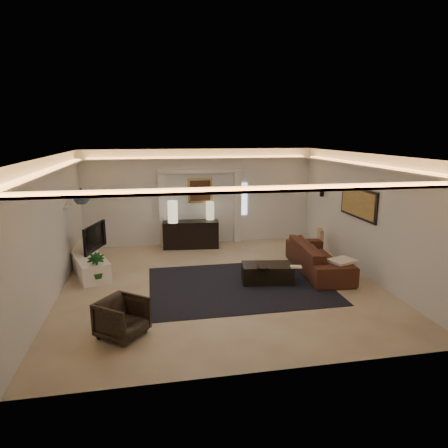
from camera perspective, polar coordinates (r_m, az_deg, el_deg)
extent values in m
plane|color=beige|center=(9.13, -0.54, -8.56)|extent=(7.00, 7.00, 0.00)
plane|color=white|center=(8.50, -0.58, 9.93)|extent=(7.00, 7.00, 0.00)
plane|color=silver|center=(12.11, -3.49, 3.92)|extent=(7.00, 0.00, 7.00)
plane|color=silver|center=(5.43, 6.01, -7.63)|extent=(7.00, 0.00, 7.00)
plane|color=silver|center=(8.81, -23.59, -0.60)|extent=(0.00, 7.00, 7.00)
plane|color=silver|center=(9.92, 19.76, 1.15)|extent=(0.00, 7.00, 7.00)
cube|color=silver|center=(8.52, -0.58, 8.05)|extent=(7.00, 7.00, 0.04)
cube|color=white|center=(12.34, 2.77, 3.64)|extent=(0.25, 0.03, 1.00)
cube|color=black|center=(9.02, 2.22, -8.80)|extent=(4.00, 3.00, 0.01)
cube|color=silver|center=(11.98, -8.87, 2.00)|extent=(0.22, 0.20, 2.20)
cube|color=silver|center=(12.26, 1.94, 2.40)|extent=(0.22, 0.20, 2.20)
cube|color=silver|center=(11.91, -3.48, 7.65)|extent=(2.52, 0.20, 0.12)
cube|color=tan|center=(12.05, -3.48, 4.84)|extent=(0.74, 0.04, 0.74)
cube|color=#4C2D1E|center=(12.02, -3.47, 4.82)|extent=(0.62, 0.02, 0.62)
cube|color=black|center=(10.12, 18.87, 2.88)|extent=(0.04, 1.64, 0.74)
cube|color=tan|center=(10.11, 18.75, 2.88)|extent=(0.02, 1.50, 0.62)
cylinder|color=black|center=(11.75, 13.97, 4.42)|extent=(0.12, 0.12, 0.22)
cube|color=silver|center=(10.10, -21.67, 2.35)|extent=(0.10, 0.55, 0.04)
cube|color=black|center=(11.82, -4.81, -1.53)|extent=(1.68, 0.67, 0.82)
cylinder|color=#FFF6CA|center=(11.54, -7.43, 1.57)|extent=(0.30, 0.30, 0.64)
cylinder|color=beige|center=(11.88, -2.03, 2.00)|extent=(0.31, 0.31, 0.54)
cube|color=white|center=(10.52, -19.32, -5.08)|extent=(1.45, 2.60, 0.48)
imported|color=black|center=(10.47, -18.76, -1.89)|extent=(1.17, 0.50, 0.68)
cylinder|color=black|center=(10.82, -17.47, -2.15)|extent=(0.13, 0.13, 0.34)
imported|color=#374853|center=(10.22, -19.95, 3.85)|extent=(0.43, 0.43, 0.39)
imported|color=#103C12|center=(9.44, -17.99, -6.19)|extent=(0.42, 0.42, 0.71)
imported|color=black|center=(10.03, 13.49, -4.74)|extent=(2.55, 1.14, 0.73)
cube|color=silver|center=(9.30, 16.67, -5.12)|extent=(0.66, 0.60, 0.06)
cube|color=tan|center=(11.38, 13.77, -1.66)|extent=(0.19, 0.39, 0.37)
cube|color=#302320|center=(9.21, 6.27, -7.09)|extent=(1.22, 0.79, 0.43)
imported|color=black|center=(8.79, 5.64, -6.39)|extent=(0.37, 0.37, 0.08)
cube|color=beige|center=(9.03, 10.38, -6.15)|extent=(0.28, 0.23, 0.03)
imported|color=black|center=(7.02, -14.51, -13.02)|extent=(1.00, 1.00, 0.66)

